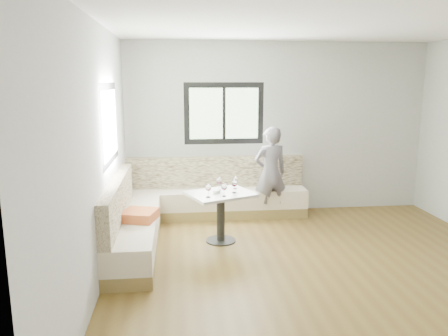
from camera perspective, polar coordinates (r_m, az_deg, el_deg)
The scene contains 10 objects.
room at distance 4.99m, azimuth 12.44°, elevation 2.30°, with size 5.01×5.01×2.81m.
banquette at distance 6.49m, azimuth -5.27°, elevation -5.21°, with size 2.90×2.80×0.95m.
table at distance 5.94m, azimuth -0.44°, elevation -4.86°, with size 1.03×0.93×0.69m.
person at distance 6.95m, azimuth 6.07°, elevation -0.66°, with size 0.54×0.35×1.47m, color slate.
olive_ramekin at distance 5.87m, azimuth -0.99°, elevation -3.10°, with size 0.10×0.10×0.04m.
wine_glass_a at distance 5.63m, azimuth -2.06°, elevation -2.61°, with size 0.08×0.08×0.18m.
wine_glass_b at distance 5.68m, azimuth 0.01°, elevation -2.49°, with size 0.08×0.08×0.18m.
wine_glass_c at distance 5.86m, azimuth 1.35°, elevation -2.05°, with size 0.08×0.08×0.18m.
wine_glass_d at distance 6.00m, azimuth -0.63°, elevation -1.75°, with size 0.08×0.08×0.18m.
wine_glass_e at distance 6.09m, azimuth 1.46°, elevation -1.56°, with size 0.08×0.08×0.18m.
Camera 1 is at (-1.66, -4.59, 2.17)m, focal length 35.00 mm.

